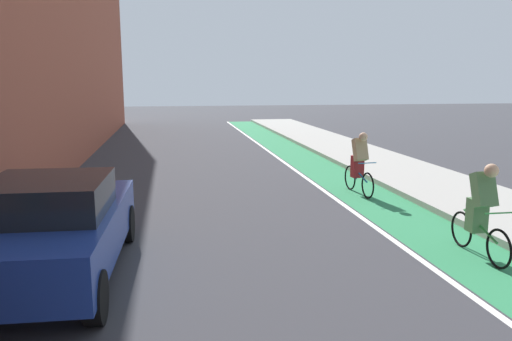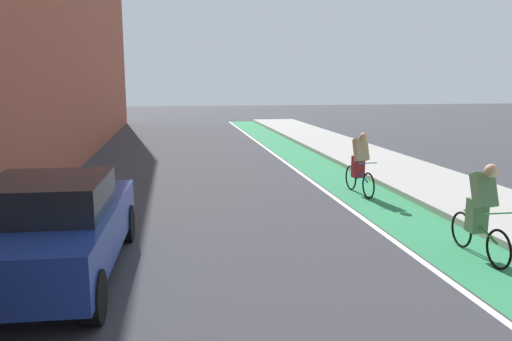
% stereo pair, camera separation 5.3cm
% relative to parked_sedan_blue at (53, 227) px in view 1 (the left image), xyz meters
% --- Properties ---
extents(ground_plane, '(90.41, 90.41, 0.00)m').
position_rel_parked_sedan_blue_xyz_m(ground_plane, '(3.17, 5.24, -0.78)').
color(ground_plane, '#38383D').
extents(bike_lane_paint, '(1.60, 41.09, 0.00)m').
position_rel_parked_sedan_blue_xyz_m(bike_lane_paint, '(6.60, 7.24, -0.78)').
color(bike_lane_paint, '#2D8451').
rests_on(bike_lane_paint, ground).
extents(lane_divider_stripe, '(0.12, 41.09, 0.00)m').
position_rel_parked_sedan_blue_xyz_m(lane_divider_stripe, '(5.70, 7.24, -0.78)').
color(lane_divider_stripe, white).
rests_on(lane_divider_stripe, ground).
extents(sidewalk_right, '(2.90, 41.09, 0.14)m').
position_rel_parked_sedan_blue_xyz_m(sidewalk_right, '(8.85, 7.24, -0.71)').
color(sidewalk_right, '#A8A59E').
rests_on(sidewalk_right, ground).
extents(parked_sedan_blue, '(2.04, 4.31, 1.53)m').
position_rel_parked_sedan_blue_xyz_m(parked_sedan_blue, '(0.00, 0.00, 0.00)').
color(parked_sedan_blue, navy).
rests_on(parked_sedan_blue, ground).
extents(cyclist_trailing, '(0.48, 1.68, 1.60)m').
position_rel_parked_sedan_blue_xyz_m(cyclist_trailing, '(6.70, -0.21, 0.02)').
color(cyclist_trailing, black).
rests_on(cyclist_trailing, ground).
extents(cyclist_far, '(0.48, 1.70, 1.61)m').
position_rel_parked_sedan_blue_xyz_m(cyclist_far, '(6.45, 4.55, 0.02)').
color(cyclist_far, black).
rests_on(cyclist_far, ground).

